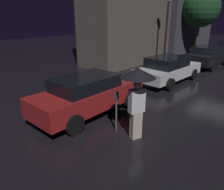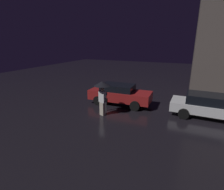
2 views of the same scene
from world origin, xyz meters
The scene contains 4 objects.
parked_car_red centered at (-9.30, 1.49, 0.77)m, with size 4.46×1.87×1.46m.
parked_car_white centered at (-3.63, 1.46, 0.73)m, with size 4.30×1.96×1.40m.
pedestrian_with_umbrella centered at (-9.51, -0.83, 1.63)m, with size 0.99×0.99×2.14m.
parking_meter centered at (-9.59, -0.13, 0.80)m, with size 0.12×0.10×1.30m.
Camera 2 is at (-4.95, -9.78, 4.36)m, focal length 28.00 mm.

